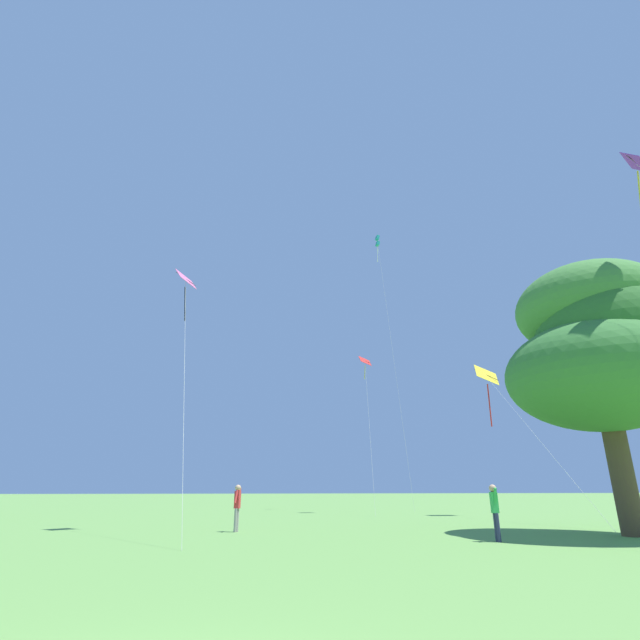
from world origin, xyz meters
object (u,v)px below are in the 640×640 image
kite_red_high (365,368)px  tree_right_cluster (600,346)px  person_foreground_watcher (237,503)px  kite_pink_low (186,291)px  kite_yellow_diamond (489,386)px  kite_teal_box (378,245)px  person_in_red_shirt (495,507)px  kite_white_distant (595,339)px

kite_red_high → tree_right_cluster: (4.02, -18.93, -3.43)m
kite_red_high → person_foreground_watcher: 19.36m
kite_pink_low → kite_red_high: size_ratio=1.01×
kite_red_high → kite_yellow_diamond: (7.19, -5.24, -2.16)m
kite_red_high → person_foreground_watcher: bearing=-125.7°
kite_pink_low → kite_yellow_diamond: kite_pink_low is taller
kite_pink_low → kite_yellow_diamond: size_ratio=0.94×
kite_teal_box → kite_red_high: 14.81m
person_foreground_watcher → person_in_red_shirt: bearing=-34.5°
kite_red_high → tree_right_cluster: size_ratio=1.08×
kite_white_distant → kite_pink_low: size_ratio=0.69×
kite_pink_low → tree_right_cluster: kite_pink_low is taller
kite_pink_low → person_foreground_watcher: kite_pink_low is taller
kite_pink_low → person_in_red_shirt: bearing=-29.8°
tree_right_cluster → person_in_red_shirt: bearing=-175.8°
tree_right_cluster → kite_teal_box: bearing=92.0°
kite_pink_low → person_foreground_watcher: 9.89m
kite_white_distant → kite_pink_low: (-16.90, 5.68, 3.04)m
kite_red_high → kite_yellow_diamond: bearing=-36.1°
person_in_red_shirt → tree_right_cluster: size_ratio=0.16×
kite_yellow_diamond → kite_red_high: bearing=143.9°
kite_yellow_diamond → person_in_red_shirt: bearing=-122.3°
person_in_red_shirt → person_foreground_watcher: size_ratio=0.99×
kite_teal_box → kite_pink_low: bearing=-132.0°
kite_white_distant → person_in_red_shirt: bearing=-173.5°
person_foreground_watcher → kite_white_distant: bearing=-19.5°
kite_pink_low → kite_white_distant: bearing=-18.6°
person_foreground_watcher → kite_pink_low: bearing=165.7°
kite_yellow_diamond → person_foreground_watcher: kite_yellow_diamond is taller
kite_red_high → kite_pink_low: bearing=-134.6°
kite_red_high → tree_right_cluster: kite_red_high is taller
kite_pink_low → kite_yellow_diamond: bearing=21.2°
kite_red_high → kite_yellow_diamond: kite_red_high is taller
kite_yellow_diamond → tree_right_cluster: size_ratio=1.16×
kite_teal_box → kite_pink_low: (-15.99, -17.77, -13.63)m
kite_white_distant → person_foreground_watcher: bearing=160.5°
person_foreground_watcher → tree_right_cluster: bearing=-20.5°
kite_teal_box → person_foreground_watcher: size_ratio=14.12×
kite_red_high → kite_white_distant: bearing=-77.7°
kite_pink_low → person_in_red_shirt: 15.88m
kite_red_high → person_foreground_watcher: size_ratio=6.47×
kite_white_distant → tree_right_cluster: (-0.07, -0.25, -0.42)m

